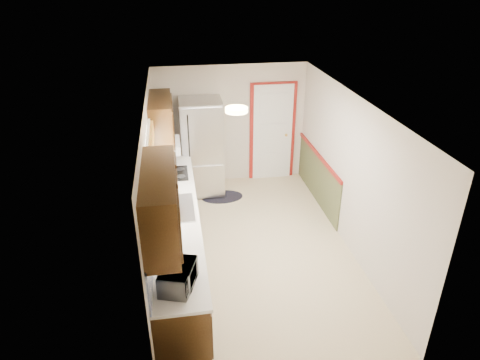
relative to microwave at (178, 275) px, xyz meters
name	(u,v)px	position (x,y,z in m)	size (l,w,h in m)	color
room_shell	(255,180)	(1.20, 1.89, 0.10)	(3.20, 5.20, 2.52)	beige
kitchen_run	(173,220)	(-0.04, 1.60, -0.29)	(0.63, 4.00, 2.20)	#37210C
back_wall_trim	(282,142)	(2.19, 4.10, -0.21)	(1.12, 2.30, 2.08)	maroon
ceiling_fixture	(236,110)	(0.90, 1.69, 1.26)	(0.30, 0.30, 0.06)	#FFD88C
microwave	(178,275)	(0.00, 0.00, 0.00)	(0.48, 0.27, 0.32)	white
refrigerator	(202,148)	(0.58, 3.94, -0.17)	(0.79, 0.78, 1.87)	#B7B7BC
rug	(222,197)	(0.90, 3.61, -1.10)	(0.81, 0.52, 0.01)	black
cooktop	(174,174)	(0.01, 2.84, -0.15)	(0.47, 0.56, 0.02)	black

